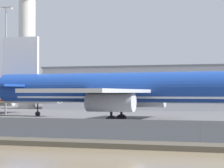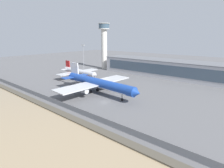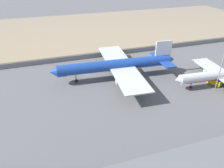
{
  "view_description": "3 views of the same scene",
  "coord_description": "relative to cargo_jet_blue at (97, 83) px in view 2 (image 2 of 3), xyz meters",
  "views": [
    {
      "loc": [
        2.99,
        -59.51,
        5.05
      ],
      "look_at": [
        -15.29,
        6.68,
        6.39
      ],
      "focal_mm": 70.0,
      "sensor_mm": 36.0,
      "label": 1
    },
    {
      "loc": [
        51.62,
        -57.19,
        29.58
      ],
      "look_at": [
        -8.49,
        15.88,
        4.11
      ],
      "focal_mm": 28.0,
      "sensor_mm": 36.0,
      "label": 2
    },
    {
      "loc": [
        15.57,
        86.4,
        44.58
      ],
      "look_at": [
        -6.6,
        18.29,
        3.33
      ],
      "focal_mm": 35.0,
      "sensor_mm": 36.0,
      "label": 3
    }
  ],
  "objects": [
    {
      "name": "cargo_jet_blue",
      "position": [
        0.0,
        0.0,
        0.0
      ],
      "size": [
        54.04,
        46.82,
        14.8
      ],
      "color": "#193D93",
      "rests_on": "ground"
    },
    {
      "name": "control_tower",
      "position": [
        -47.79,
        59.25,
        19.32
      ],
      "size": [
        10.57,
        10.57,
        44.12
      ],
      "color": "beige",
      "rests_on": "ground"
    },
    {
      "name": "apron_light_mast_apron_west",
      "position": [
        -33.79,
        20.76,
        7.95
      ],
      "size": [
        3.2,
        0.4,
        24.57
      ],
      "color": "gray",
      "rests_on": "ground"
    },
    {
      "name": "perimeter_fence",
      "position": [
        12.44,
        -23.98,
        -4.5
      ],
      "size": [
        280.0,
        0.1,
        2.3
      ],
      "color": "slate",
      "rests_on": "ground"
    },
    {
      "name": "baggage_tug",
      "position": [
        -19.69,
        -9.04,
        -4.84
      ],
      "size": [
        2.29,
        3.48,
        1.8
      ],
      "color": "white",
      "rests_on": "ground"
    },
    {
      "name": "ops_van",
      "position": [
        -35.35,
        18.14,
        -4.37
      ],
      "size": [
        4.2,
        5.59,
        2.48
      ],
      "color": "yellow",
      "rests_on": "ground"
    },
    {
      "name": "shoreline_seawall",
      "position": [
        12.44,
        -28.48,
        -5.4
      ],
      "size": [
        320.0,
        3.0,
        0.5
      ],
      "color": "#474238",
      "rests_on": "ground"
    },
    {
      "name": "ground_plane",
      "position": [
        12.44,
        -7.98,
        -5.65
      ],
      "size": [
        500.0,
        500.0,
        0.0
      ],
      "primitive_type": "plane",
      "color": "#565659"
    },
    {
      "name": "terminal_building",
      "position": [
        10.78,
        64.21,
        0.76
      ],
      "size": [
        101.87,
        21.78,
        12.8
      ],
      "color": "#B2B2B7",
      "rests_on": "ground"
    },
    {
      "name": "passenger_jet_silver",
      "position": [
        -37.07,
        18.57,
        -1.23
      ],
      "size": [
        39.16,
        33.61,
        11.57
      ],
      "color": "silver",
      "rests_on": "ground"
    }
  ]
}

